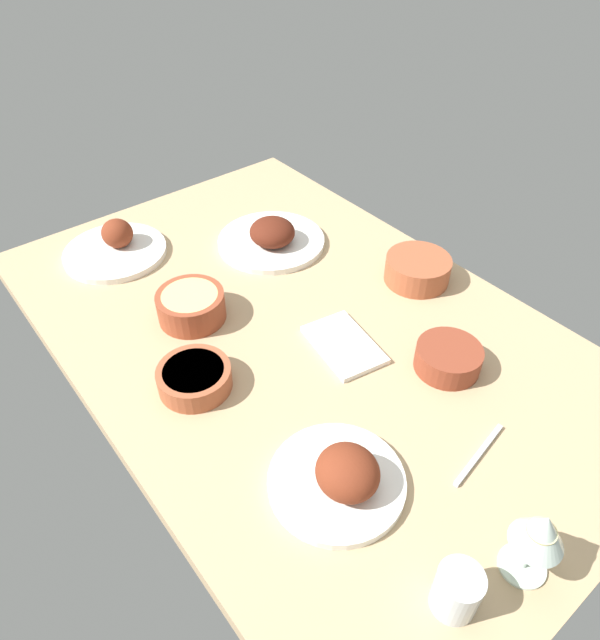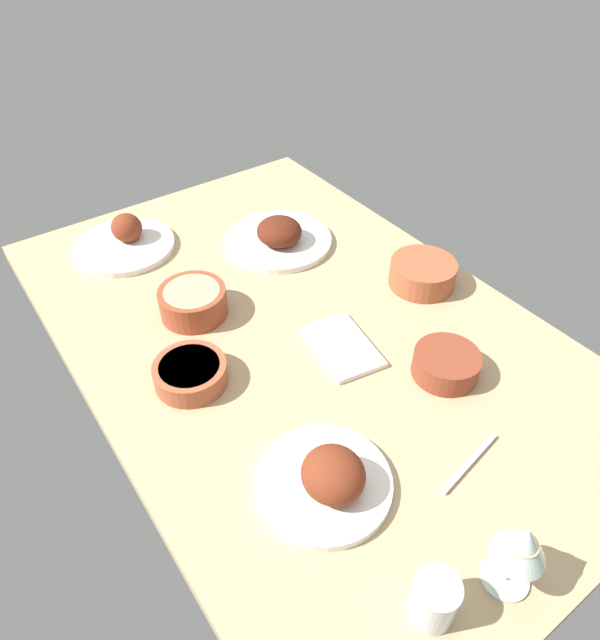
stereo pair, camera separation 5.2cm
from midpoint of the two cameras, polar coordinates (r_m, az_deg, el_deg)
name	(u,v)px [view 1 (the left image)]	position (r cm, az deg, el deg)	size (l,w,h in cm)	color
dining_table	(300,334)	(123.83, -1.20, -1.41)	(140.00, 90.00, 4.00)	tan
plate_center_main	(272,238)	(146.30, -3.91, 8.32)	(27.63, 27.63, 7.99)	white
plate_near_viewer	(342,477)	(94.56, 2.64, -15.63)	(22.91, 22.91, 8.95)	white
plate_far_side	(116,246)	(151.51, -19.09, 7.04)	(25.56, 25.56, 8.42)	white
bowl_cream	(448,357)	(114.96, 13.54, -3.72)	(13.13, 13.13, 5.13)	brown
bowl_sauce	(418,269)	(135.79, 10.75, 5.13)	(15.34, 15.34, 6.13)	#A35133
bowl_potatoes	(191,305)	(125.36, -12.14, 1.45)	(14.83, 14.83, 6.45)	brown
bowl_pasta	(194,377)	(110.88, -11.98, -5.71)	(14.34, 14.34, 4.57)	#A35133
wine_glass	(540,533)	(87.10, 21.51, -19.49)	(7.60, 7.60, 14.00)	silver
water_tumbler	(457,591)	(87.01, 13.79, -25.12)	(6.54, 6.54, 7.90)	silver
folded_napkin	(344,345)	(117.71, 3.21, -2.53)	(17.55, 11.15, 1.20)	white
fork_loose	(479,454)	(103.96, 16.27, -12.96)	(16.07, 0.90, 0.80)	silver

